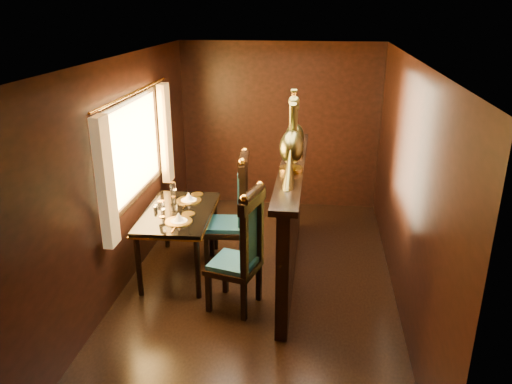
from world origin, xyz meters
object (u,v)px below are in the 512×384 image
dining_table (179,217)px  chair_right (237,208)px  chair_left (245,247)px  peacock_right (295,125)px  peacock_left (292,133)px

dining_table → chair_right: (0.65, 0.21, 0.05)m
chair_left → peacock_right: bearing=84.4°
chair_right → peacock_left: size_ratio=1.73×
peacock_right → dining_table: bearing=-162.8°
dining_table → chair_right: chair_right is taller
peacock_left → peacock_right: 0.58m
dining_table → chair_right: size_ratio=0.93×
chair_right → peacock_right: peacock_right is taller
chair_left → chair_right: bearing=119.4°
peacock_left → peacock_right: (0.00, 0.58, -0.06)m
dining_table → peacock_right: 1.70m
dining_table → chair_right: 0.68m
peacock_left → peacock_right: peacock_left is taller
dining_table → peacock_left: peacock_left is taller
peacock_left → peacock_right: size_ratio=1.16×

